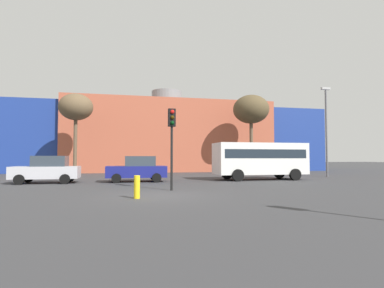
% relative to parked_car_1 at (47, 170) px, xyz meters
% --- Properties ---
extents(ground_plane, '(200.00, 200.00, 0.00)m').
position_rel_parked_car_1_xyz_m(ground_plane, '(6.29, -8.05, -0.87)').
color(ground_plane, '#38383A').
extents(building_backdrop, '(39.32, 12.95, 10.50)m').
position_rel_parked_car_1_xyz_m(building_backdrop, '(10.26, 19.23, 3.32)').
color(building_backdrop, '#B2563D').
rests_on(building_backdrop, ground_plane).
extents(parked_car_1, '(4.05, 1.99, 1.75)m').
position_rel_parked_car_1_xyz_m(parked_car_1, '(0.00, 0.00, 0.00)').
color(parked_car_1, silver).
rests_on(parked_car_1, ground_plane).
extents(parked_car_2, '(4.02, 1.97, 1.74)m').
position_rel_parked_car_1_xyz_m(parked_car_2, '(5.72, -0.00, -0.01)').
color(parked_car_2, navy).
rests_on(parked_car_2, ground_plane).
extents(white_bus, '(6.80, 2.62, 2.72)m').
position_rel_parked_car_1_xyz_m(white_bus, '(14.75, 0.06, 0.75)').
color(white_bus, white).
rests_on(white_bus, ground_plane).
extents(traffic_light_island, '(0.37, 0.37, 4.10)m').
position_rel_parked_car_1_xyz_m(traffic_light_island, '(7.17, -6.10, 2.14)').
color(traffic_light_island, black).
rests_on(traffic_light_island, ground_plane).
extents(bare_tree_0, '(3.81, 3.81, 8.34)m').
position_rel_parked_car_1_xyz_m(bare_tree_0, '(17.99, 9.16, 5.88)').
color(bare_tree_0, brown).
rests_on(bare_tree_0, ground_plane).
extents(bare_tree_1, '(3.08, 3.08, 7.59)m').
position_rel_parked_car_1_xyz_m(bare_tree_1, '(0.38, 8.64, 5.40)').
color(bare_tree_1, brown).
rests_on(bare_tree_1, ground_plane).
extents(bollard_yellow_0, '(0.24, 0.24, 0.92)m').
position_rel_parked_car_1_xyz_m(bollard_yellow_0, '(5.36, -8.82, -0.41)').
color(bollard_yellow_0, yellow).
rests_on(bollard_yellow_0, ground_plane).
extents(street_lamp, '(0.80, 0.24, 7.75)m').
position_rel_parked_car_1_xyz_m(street_lamp, '(21.84, 2.00, 3.53)').
color(street_lamp, '#59595E').
rests_on(street_lamp, ground_plane).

